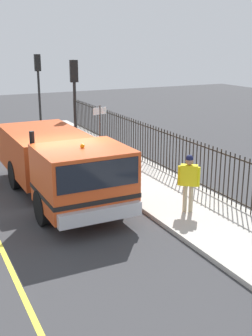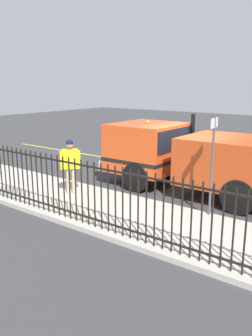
{
  "view_description": "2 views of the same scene",
  "coord_description": "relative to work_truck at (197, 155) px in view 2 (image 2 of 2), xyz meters",
  "views": [
    {
      "loc": [
        -3.7,
        -11.88,
        4.78
      ],
      "look_at": [
        2.03,
        -0.25,
        0.95
      ],
      "focal_mm": 45.99,
      "sensor_mm": 36.0,
      "label": 1
    },
    {
      "loc": [
        10.07,
        5.18,
        3.43
      ],
      "look_at": [
        1.54,
        -1.36,
        0.83
      ],
      "focal_mm": 37.62,
      "sensor_mm": 36.0,
      "label": 2
    }
  ],
  "objects": [
    {
      "name": "iron_fence",
      "position": [
        4.26,
        -0.37,
        -0.31
      ],
      "size": [
        0.04,
        22.47,
        1.57
      ],
      "color": "black",
      "rests_on": "sidewalk_slab"
    },
    {
      "name": "ground_plane",
      "position": [
        -0.11,
        -0.37,
        -1.23
      ],
      "size": [
        58.07,
        58.07,
        0.0
      ],
      "primitive_type": "plane",
      "color": "#38383A",
      "rests_on": "ground"
    },
    {
      "name": "work_truck",
      "position": [
        0.0,
        0.0,
        0.0
      ],
      "size": [
        2.43,
        6.95,
        2.41
      ],
      "rotation": [
        0.0,
        0.0,
        3.15
      ],
      "color": "#D84C1E",
      "rests_on": "ground"
    },
    {
      "name": "worker_standing",
      "position": [
        2.78,
        -2.81,
        -0.08
      ],
      "size": [
        0.5,
        0.46,
        1.67
      ],
      "rotation": [
        0.0,
        0.0,
        2.45
      ],
      "color": "yellow",
      "rests_on": "sidewalk_slab"
    },
    {
      "name": "sidewalk_slab",
      "position": [
        3.11,
        -0.37,
        -1.17
      ],
      "size": [
        2.72,
        26.39,
        0.12
      ],
      "primitive_type": "cube",
      "color": "#B7B2A8",
      "rests_on": "ground"
    },
    {
      "name": "lane_marking",
      "position": [
        -2.37,
        -0.37,
        -1.23
      ],
      "size": [
        0.12,
        23.76,
        0.01
      ],
      "primitive_type": "cube",
      "color": "yellow",
      "rests_on": "ground"
    },
    {
      "name": "street_sign",
      "position": [
        1.87,
        1.31,
        0.48
      ],
      "size": [
        0.5,
        0.1,
        2.56
      ],
      "color": "#4C4C4C",
      "rests_on": "sidewalk_slab"
    }
  ]
}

